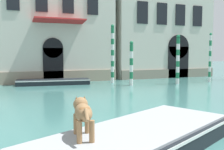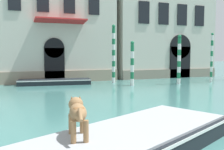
{
  "view_description": "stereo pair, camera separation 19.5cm",
  "coord_description": "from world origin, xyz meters",
  "views": [
    {
      "loc": [
        -3.33,
        1.48,
        2.45
      ],
      "look_at": [
        2.19,
        15.04,
        1.2
      ],
      "focal_mm": 42.0,
      "sensor_mm": 36.0,
      "label": 1
    },
    {
      "loc": [
        -3.15,
        1.41,
        2.45
      ],
      "look_at": [
        2.19,
        15.04,
        1.2
      ],
      "focal_mm": 42.0,
      "sensor_mm": 36.0,
      "label": 2
    }
  ],
  "objects": [
    {
      "name": "boat_foreground",
      "position": [
        -0.34,
        7.14,
        0.3
      ],
      "size": [
        6.58,
        4.76,
        0.57
      ],
      "rotation": [
        0.0,
        0.0,
        0.43
      ],
      "color": "black",
      "rests_on": "ground_plane"
    },
    {
      "name": "dog_on_deck",
      "position": [
        -1.77,
        7.04,
        1.13
      ],
      "size": [
        0.49,
        1.28,
        0.86
      ],
      "rotation": [
        0.0,
        0.0,
        1.43
      ],
      "color": "#997047",
      "rests_on": "boat_foreground"
    },
    {
      "name": "boat_moored_near_palazzo",
      "position": [
        0.04,
        21.69,
        0.22
      ],
      "size": [
        5.61,
        2.15,
        0.42
      ],
      "rotation": [
        0.0,
        0.0,
        -0.14
      ],
      "color": "black",
      "rests_on": "ground_plane"
    },
    {
      "name": "mooring_pole_0",
      "position": [
        4.7,
        21.13,
        2.38
      ],
      "size": [
        0.27,
        0.27,
        4.71
      ],
      "color": "white",
      "rests_on": "ground_plane"
    },
    {
      "name": "mooring_pole_1",
      "position": [
        9.16,
        18.51,
        1.95
      ],
      "size": [
        0.28,
        0.28,
        3.86
      ],
      "color": "white",
      "rests_on": "ground_plane"
    },
    {
      "name": "mooring_pole_2",
      "position": [
        12.48,
        18.65,
        2.06
      ],
      "size": [
        0.21,
        0.21,
        4.08
      ],
      "color": "white",
      "rests_on": "ground_plane"
    },
    {
      "name": "mooring_pole_4",
      "position": [
        5.35,
        18.99,
        1.68
      ],
      "size": [
        0.27,
        0.27,
        3.31
      ],
      "color": "white",
      "rests_on": "ground_plane"
    }
  ]
}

